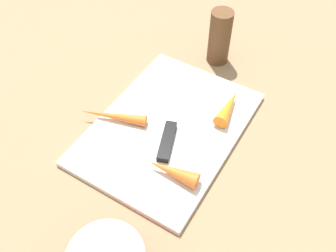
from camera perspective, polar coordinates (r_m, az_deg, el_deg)
name	(u,v)px	position (r m, az deg, el deg)	size (l,w,h in m)	color
ground_plane	(168,130)	(0.74, 0.00, -0.60)	(1.40, 1.40, 0.00)	#8C6D4C
cutting_board	(168,128)	(0.73, 0.00, -0.30)	(0.36, 0.26, 0.01)	silver
knife	(168,136)	(0.70, 0.06, -1.55)	(0.19, 0.09, 0.01)	#B7B7BC
carrot_shortest	(229,107)	(0.75, 9.30, 2.95)	(0.03, 0.03, 0.10)	orange
carrot_medium	(172,171)	(0.65, 0.62, -6.98)	(0.03, 0.03, 0.10)	orange
carrot_longest	(112,116)	(0.74, -8.54, 1.55)	(0.02, 0.02, 0.14)	orange
pepper_grinder	(220,37)	(0.86, 7.96, 13.37)	(0.05, 0.05, 0.13)	brown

